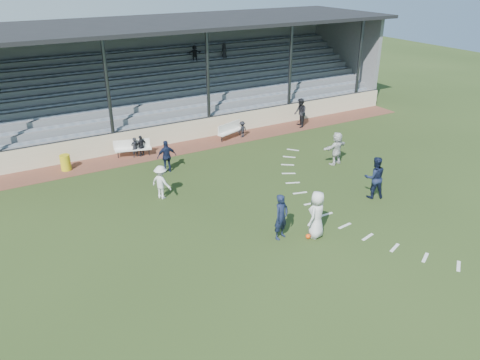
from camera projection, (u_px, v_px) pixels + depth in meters
name	position (u px, v px, depth m)	size (l,w,h in m)	color
ground	(270.00, 232.00, 18.92)	(90.00, 90.00, 0.00)	#253716
cinder_track	(172.00, 150.00, 27.19)	(34.00, 2.00, 0.02)	brown
retaining_wall	(165.00, 135.00, 27.77)	(34.00, 0.18, 1.20)	beige
bench_left	(132.00, 147.00, 26.06)	(2.03, 1.01, 0.95)	silver
bench_right	(230.00, 129.00, 28.80)	(2.02, 1.13, 0.95)	silver
trash_bin	(65.00, 163.00, 24.35)	(0.52, 0.52, 0.83)	gold
football	(308.00, 236.00, 18.42)	(0.20, 0.20, 0.20)	#F1490E
player_white_lead	(317.00, 214.00, 18.23)	(0.95, 0.62, 1.95)	silver
player_navy_lead	(281.00, 217.00, 18.13)	(0.68, 0.45, 1.88)	#121A33
player_navy_mid	(375.00, 177.00, 21.32)	(0.97, 0.76, 2.00)	#121A33
player_white_wing	(161.00, 182.00, 21.31)	(1.04, 0.60, 1.60)	silver
player_navy_wing	(167.00, 156.00, 24.02)	(1.00, 0.42, 1.71)	#121A33
player_white_back	(337.00, 148.00, 24.95)	(1.67, 0.53, 1.80)	silver
official	(300.00, 113.00, 30.58)	(0.92, 0.72, 1.90)	black
sub_left_near	(135.00, 147.00, 25.94)	(0.42, 0.27, 1.14)	black
sub_left_far	(141.00, 146.00, 26.07)	(0.70, 0.29, 1.20)	black
sub_right	(242.00, 129.00, 28.96)	(0.66, 0.38, 1.01)	black
grandstand	(137.00, 91.00, 30.81)	(34.60, 9.00, 6.61)	slate
penalty_arc	(348.00, 208.00, 20.77)	(3.89, 14.63, 0.01)	silver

